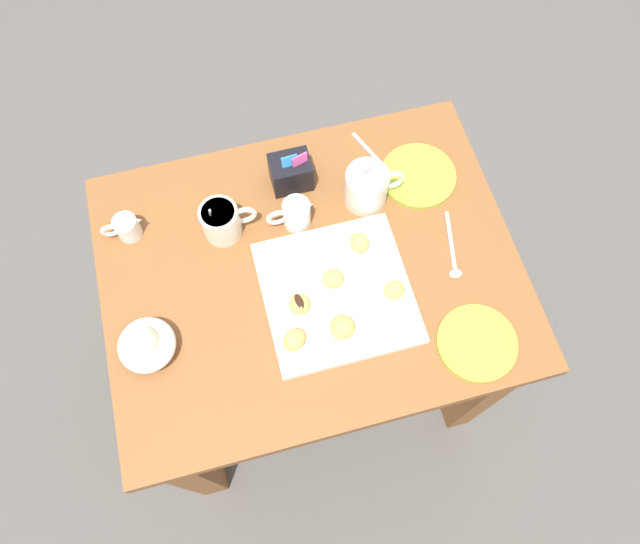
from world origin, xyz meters
name	(u,v)px	position (x,y,z in m)	size (l,w,h in m)	color
ground_plane	(314,359)	(0.00, 0.00, 0.00)	(8.00, 8.00, 0.00)	#514C47
dining_table	(311,296)	(0.00, 0.00, 0.58)	(0.89, 0.70, 0.75)	brown
pastry_plate_square	(337,293)	(0.04, -0.07, 0.75)	(0.30, 0.30, 0.02)	white
coffee_mug_cream_left	(222,221)	(-0.16, 0.14, 0.79)	(0.12, 0.08, 0.13)	silver
coffee_mug_cream_right	(367,186)	(0.16, 0.14, 0.80)	(0.14, 0.10, 0.14)	silver
cream_pitcher_white	(295,214)	(0.00, 0.12, 0.79)	(0.10, 0.06, 0.07)	white
sugar_caddy	(291,172)	(0.01, 0.22, 0.79)	(0.09, 0.07, 0.11)	black
ice_cream_bowl	(146,344)	(-0.36, -0.09, 0.78)	(0.12, 0.12, 0.09)	white
chocolate_sauce_pitcher	(126,227)	(-0.36, 0.18, 0.78)	(0.09, 0.05, 0.06)	white
saucer_lime_left	(477,343)	(0.28, -0.25, 0.75)	(0.16, 0.16, 0.01)	#9EC633
saucer_lime_right	(418,176)	(0.30, 0.16, 0.75)	(0.17, 0.17, 0.01)	#9EC633
loose_spoon_near_saucer	(380,163)	(0.22, 0.22, 0.75)	(0.07, 0.15, 0.01)	silver
loose_spoon_by_plate	(453,253)	(0.31, -0.05, 0.75)	(0.05, 0.16, 0.01)	silver
beignet_0	(359,243)	(0.11, 0.02, 0.78)	(0.04, 0.04, 0.04)	#DBA351
beignet_1	(342,327)	(0.03, -0.16, 0.78)	(0.05, 0.05, 0.04)	#DBA351
beignet_2	(295,340)	(-0.07, -0.16, 0.78)	(0.05, 0.04, 0.04)	#DBA351
beignet_3	(333,279)	(0.04, -0.05, 0.78)	(0.05, 0.04, 0.03)	#DBA351
beignet_4	(394,290)	(0.15, -0.10, 0.78)	(0.04, 0.04, 0.03)	#DBA351
beignet_5	(299,304)	(-0.04, -0.08, 0.78)	(0.05, 0.04, 0.03)	#DBA351
chocolate_drizzle_5	(299,301)	(-0.04, -0.08, 0.80)	(0.03, 0.02, 0.01)	black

